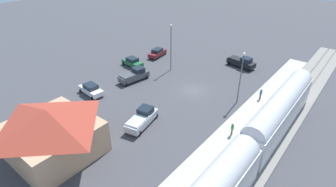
{
  "coord_description": "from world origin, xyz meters",
  "views": [
    {
      "loc": [
        -20.3,
        32.09,
        20.85
      ],
      "look_at": [
        1.46,
        4.76,
        1.0
      ],
      "focal_mm": 28.34,
      "sensor_mm": 36.0,
      "label": 1
    }
  ],
  "objects_px": {
    "pickup_charcoal": "(134,75)",
    "light_pole_lot_center": "(171,43)",
    "pedestrian_waiting_far": "(232,128)",
    "sedan_white": "(91,89)",
    "pedestrian_on_platform": "(261,93)",
    "sedan_maroon": "(157,53)",
    "station_building": "(51,131)",
    "pickup_black": "(242,62)",
    "sedan_green": "(132,62)",
    "light_pole_near_platform": "(241,72)",
    "pickup_silver": "(142,118)"
  },
  "relations": [
    {
      "from": "sedan_maroon",
      "to": "sedan_white",
      "type": "height_order",
      "value": "same"
    },
    {
      "from": "light_pole_lot_center",
      "to": "pedestrian_waiting_far",
      "type": "bearing_deg",
      "value": 148.71
    },
    {
      "from": "pedestrian_waiting_far",
      "to": "sedan_maroon",
      "type": "xyz_separation_m",
      "value": [
        24.42,
        -14.53,
        -0.4
      ]
    },
    {
      "from": "light_pole_near_platform",
      "to": "station_building",
      "type": "bearing_deg",
      "value": 64.03
    },
    {
      "from": "sedan_white",
      "to": "light_pole_lot_center",
      "type": "bearing_deg",
      "value": -105.24
    },
    {
      "from": "light_pole_near_platform",
      "to": "pedestrian_on_platform",
      "type": "bearing_deg",
      "value": -134.43
    },
    {
      "from": "pickup_charcoal",
      "to": "sedan_maroon",
      "type": "bearing_deg",
      "value": -69.3
    },
    {
      "from": "pickup_charcoal",
      "to": "light_pole_lot_center",
      "type": "bearing_deg",
      "value": -106.89
    },
    {
      "from": "pedestrian_on_platform",
      "to": "light_pole_lot_center",
      "type": "relative_size",
      "value": 0.2
    },
    {
      "from": "pedestrian_on_platform",
      "to": "pedestrian_waiting_far",
      "type": "xyz_separation_m",
      "value": [
        -0.59,
        10.52,
        0.0
      ]
    },
    {
      "from": "sedan_white",
      "to": "pedestrian_waiting_far",
      "type": "bearing_deg",
      "value": -169.47
    },
    {
      "from": "pedestrian_waiting_far",
      "to": "pickup_black",
      "type": "height_order",
      "value": "pickup_black"
    },
    {
      "from": "station_building",
      "to": "sedan_white",
      "type": "height_order",
      "value": "station_building"
    },
    {
      "from": "sedan_green",
      "to": "sedan_white",
      "type": "height_order",
      "value": "same"
    },
    {
      "from": "pickup_charcoal",
      "to": "pedestrian_on_platform",
      "type": "bearing_deg",
      "value": -160.64
    },
    {
      "from": "station_building",
      "to": "pickup_black",
      "type": "distance_m",
      "value": 36.14
    },
    {
      "from": "station_building",
      "to": "pedestrian_waiting_far",
      "type": "height_order",
      "value": "station_building"
    },
    {
      "from": "pedestrian_on_platform",
      "to": "pickup_silver",
      "type": "relative_size",
      "value": 0.3
    },
    {
      "from": "station_building",
      "to": "light_pole_lot_center",
      "type": "relative_size",
      "value": 1.14
    },
    {
      "from": "sedan_green",
      "to": "station_building",
      "type": "bearing_deg",
      "value": 115.09
    },
    {
      "from": "sedan_green",
      "to": "pedestrian_waiting_far",
      "type": "bearing_deg",
      "value": 162.75
    },
    {
      "from": "sedan_green",
      "to": "light_pole_near_platform",
      "type": "distance_m",
      "value": 22.25
    },
    {
      "from": "sedan_white",
      "to": "pickup_black",
      "type": "distance_m",
      "value": 28.31
    },
    {
      "from": "sedan_maroon",
      "to": "sedan_green",
      "type": "relative_size",
      "value": 1.01
    },
    {
      "from": "pedestrian_on_platform",
      "to": "light_pole_lot_center",
      "type": "distance_m",
      "value": 17.94
    },
    {
      "from": "pickup_black",
      "to": "pedestrian_waiting_far",
      "type": "bearing_deg",
      "value": 111.99
    },
    {
      "from": "sedan_maroon",
      "to": "pickup_silver",
      "type": "xyz_separation_m",
      "value": [
        -14.14,
        19.57,
        0.15
      ]
    },
    {
      "from": "pedestrian_waiting_far",
      "to": "sedan_green",
      "type": "height_order",
      "value": "pedestrian_waiting_far"
    },
    {
      "from": "station_building",
      "to": "pickup_charcoal",
      "type": "height_order",
      "value": "station_building"
    },
    {
      "from": "pedestrian_on_platform",
      "to": "sedan_green",
      "type": "bearing_deg",
      "value": 6.5
    },
    {
      "from": "pedestrian_waiting_far",
      "to": "light_pole_lot_center",
      "type": "relative_size",
      "value": 0.2
    },
    {
      "from": "station_building",
      "to": "sedan_maroon",
      "type": "distance_m",
      "value": 31.31
    },
    {
      "from": "pedestrian_waiting_far",
      "to": "sedan_maroon",
      "type": "height_order",
      "value": "pedestrian_waiting_far"
    },
    {
      "from": "sedan_green",
      "to": "sedan_white",
      "type": "xyz_separation_m",
      "value": [
        -2.79,
        11.87,
        0.0
      ]
    },
    {
      "from": "pedestrian_waiting_far",
      "to": "light_pole_near_platform",
      "type": "height_order",
      "value": "light_pole_near_platform"
    },
    {
      "from": "station_building",
      "to": "light_pole_lot_center",
      "type": "distance_m",
      "value": 26.37
    },
    {
      "from": "pickup_silver",
      "to": "station_building",
      "type": "bearing_deg",
      "value": 68.11
    },
    {
      "from": "pedestrian_on_platform",
      "to": "sedan_green",
      "type": "distance_m",
      "value": 24.52
    },
    {
      "from": "sedan_green",
      "to": "light_pole_lot_center",
      "type": "bearing_deg",
      "value": -154.96
    },
    {
      "from": "pickup_silver",
      "to": "sedan_white",
      "type": "relative_size",
      "value": 1.22
    },
    {
      "from": "pickup_black",
      "to": "light_pole_lot_center",
      "type": "xyz_separation_m",
      "value": [
        9.75,
        9.6,
        4.34
      ]
    },
    {
      "from": "sedan_maroon",
      "to": "pickup_black",
      "type": "height_order",
      "value": "pickup_black"
    },
    {
      "from": "pedestrian_waiting_far",
      "to": "pickup_black",
      "type": "distance_m",
      "value": 22.18
    },
    {
      "from": "pedestrian_on_platform",
      "to": "light_pole_lot_center",
      "type": "height_order",
      "value": "light_pole_lot_center"
    },
    {
      "from": "station_building",
      "to": "pedestrian_waiting_far",
      "type": "xyz_separation_m",
      "value": [
        -14.29,
        -15.02,
        -1.72
      ]
    },
    {
      "from": "pickup_silver",
      "to": "pedestrian_waiting_far",
      "type": "bearing_deg",
      "value": -153.86
    },
    {
      "from": "pedestrian_on_platform",
      "to": "pickup_silver",
      "type": "height_order",
      "value": "pickup_silver"
    },
    {
      "from": "light_pole_near_platform",
      "to": "sedan_green",
      "type": "bearing_deg",
      "value": 0.59
    },
    {
      "from": "pickup_charcoal",
      "to": "pickup_black",
      "type": "xyz_separation_m",
      "value": [
        -11.99,
        -16.97,
        0.0
      ]
    },
    {
      "from": "pedestrian_waiting_far",
      "to": "pickup_charcoal",
      "type": "distance_m",
      "value": 20.61
    }
  ]
}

